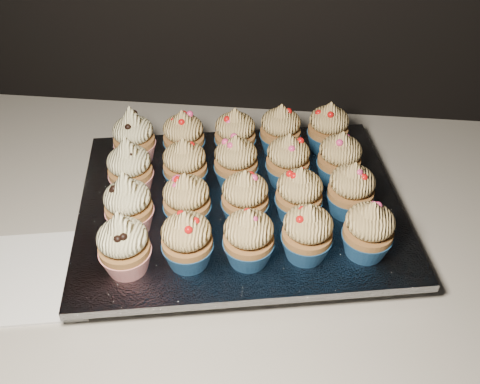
{
  "coord_description": "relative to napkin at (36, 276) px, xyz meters",
  "views": [
    {
      "loc": [
        0.15,
        1.14,
        1.43
      ],
      "look_at": [
        0.09,
        1.7,
        0.95
      ],
      "focal_mm": 40.0,
      "sensor_mm": 36.0,
      "label": 1
    }
  ],
  "objects": [
    {
      "name": "cabinet",
      "position": [
        0.16,
        0.14,
        -0.47
      ],
      "size": [
        2.4,
        0.6,
        0.86
      ],
      "primitive_type": "cube",
      "color": "black",
      "rests_on": "ground"
    },
    {
      "name": "worktop",
      "position": [
        0.16,
        0.14,
        -0.02
      ],
      "size": [
        2.44,
        0.64,
        0.04
      ],
      "primitive_type": "cube",
      "color": "beige",
      "rests_on": "cabinet"
    },
    {
      "name": "napkin",
      "position": [
        0.0,
        0.0,
        0.0
      ],
      "size": [
        0.18,
        0.18,
        0.0
      ],
      "primitive_type": "cube",
      "rotation": [
        0.0,
        0.0,
        0.2
      ],
      "color": "white",
      "rests_on": "worktop"
    },
    {
      "name": "baking_tray",
      "position": [
        0.25,
        0.14,
        0.01
      ],
      "size": [
        0.46,
        0.39,
        0.02
      ],
      "primitive_type": "cube",
      "rotation": [
        0.0,
        0.0,
        0.2
      ],
      "color": "black",
      "rests_on": "worktop"
    },
    {
      "name": "foil_lining",
      "position": [
        0.25,
        0.14,
        0.03
      ],
      "size": [
        0.5,
        0.43,
        0.01
      ],
      "primitive_type": "cube",
      "rotation": [
        0.0,
        0.0,
        0.2
      ],
      "color": "silver",
      "rests_on": "baking_tray"
    },
    {
      "name": "cupcake_0",
      "position": [
        0.13,
        -0.0,
        0.07
      ],
      "size": [
        0.06,
        0.06,
        0.1
      ],
      "color": "red",
      "rests_on": "foil_lining"
    },
    {
      "name": "cupcake_1",
      "position": [
        0.2,
        0.02,
        0.07
      ],
      "size": [
        0.06,
        0.06,
        0.08
      ],
      "color": "navy",
      "rests_on": "foil_lining"
    },
    {
      "name": "cupcake_2",
      "position": [
        0.27,
        0.03,
        0.07
      ],
      "size": [
        0.06,
        0.06,
        0.08
      ],
      "color": "navy",
      "rests_on": "foil_lining"
    },
    {
      "name": "cupcake_3",
      "position": [
        0.34,
        0.04,
        0.07
      ],
      "size": [
        0.06,
        0.06,
        0.08
      ],
      "color": "navy",
      "rests_on": "foil_lining"
    },
    {
      "name": "cupcake_4",
      "position": [
        0.42,
        0.06,
        0.07
      ],
      "size": [
        0.06,
        0.06,
        0.08
      ],
      "color": "navy",
      "rests_on": "foil_lining"
    },
    {
      "name": "cupcake_5",
      "position": [
        0.11,
        0.07,
        0.07
      ],
      "size": [
        0.06,
        0.06,
        0.1
      ],
      "color": "red",
      "rests_on": "foil_lining"
    },
    {
      "name": "cupcake_6",
      "position": [
        0.19,
        0.09,
        0.07
      ],
      "size": [
        0.06,
        0.06,
        0.08
      ],
      "color": "navy",
      "rests_on": "foil_lining"
    },
    {
      "name": "cupcake_7",
      "position": [
        0.26,
        0.1,
        0.07
      ],
      "size": [
        0.06,
        0.06,
        0.08
      ],
      "color": "navy",
      "rests_on": "foil_lining"
    },
    {
      "name": "cupcake_8",
      "position": [
        0.33,
        0.11,
        0.07
      ],
      "size": [
        0.06,
        0.06,
        0.08
      ],
      "color": "navy",
      "rests_on": "foil_lining"
    },
    {
      "name": "cupcake_9",
      "position": [
        0.4,
        0.13,
        0.07
      ],
      "size": [
        0.06,
        0.06,
        0.08
      ],
      "color": "navy",
      "rests_on": "foil_lining"
    },
    {
      "name": "cupcake_10",
      "position": [
        0.1,
        0.14,
        0.07
      ],
      "size": [
        0.06,
        0.06,
        0.1
      ],
      "color": "red",
      "rests_on": "foil_lining"
    },
    {
      "name": "cupcake_11",
      "position": [
        0.17,
        0.16,
        0.07
      ],
      "size": [
        0.06,
        0.06,
        0.08
      ],
      "color": "navy",
      "rests_on": "foil_lining"
    },
    {
      "name": "cupcake_12",
      "position": [
        0.24,
        0.18,
        0.07
      ],
      "size": [
        0.06,
        0.06,
        0.08
      ],
      "color": "navy",
      "rests_on": "foil_lining"
    },
    {
      "name": "cupcake_13",
      "position": [
        0.31,
        0.19,
        0.07
      ],
      "size": [
        0.06,
        0.06,
        0.08
      ],
      "color": "navy",
      "rests_on": "foil_lining"
    },
    {
      "name": "cupcake_14",
      "position": [
        0.39,
        0.2,
        0.07
      ],
      "size": [
        0.06,
        0.06,
        0.08
      ],
      "color": "navy",
      "rests_on": "foil_lining"
    },
    {
      "name": "cupcake_15",
      "position": [
        0.08,
        0.22,
        0.07
      ],
      "size": [
        0.06,
        0.06,
        0.1
      ],
      "color": "red",
      "rests_on": "foil_lining"
    },
    {
      "name": "cupcake_16",
      "position": [
        0.16,
        0.23,
        0.07
      ],
      "size": [
        0.06,
        0.06,
        0.08
      ],
      "color": "navy",
      "rests_on": "foil_lining"
    },
    {
      "name": "cupcake_17",
      "position": [
        0.23,
        0.24,
        0.07
      ],
      "size": [
        0.06,
        0.06,
        0.08
      ],
      "color": "navy",
      "rests_on": "foil_lining"
    },
    {
      "name": "cupcake_18",
      "position": [
        0.3,
        0.26,
        0.07
      ],
      "size": [
        0.06,
        0.06,
        0.08
      ],
      "color": "navy",
      "rests_on": "foil_lining"
    },
    {
      "name": "cupcake_19",
      "position": [
        0.37,
        0.28,
        0.07
      ],
      "size": [
        0.06,
        0.06,
        0.08
      ],
      "color": "navy",
      "rests_on": "foil_lining"
    }
  ]
}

